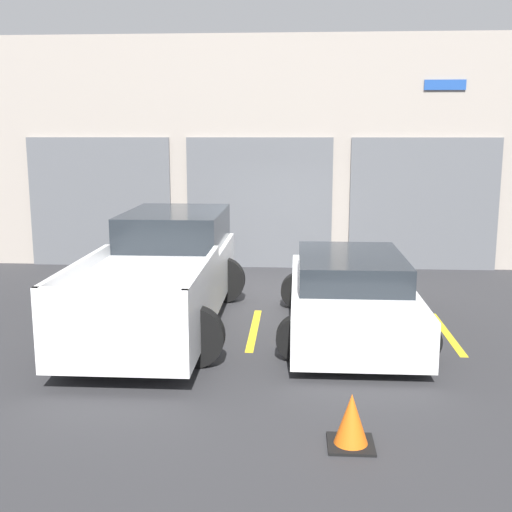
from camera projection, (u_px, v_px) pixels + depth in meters
The scene contains 8 objects.
ground_plane at pixel (261, 299), 12.07m from camera, with size 28.00×28.00×0.00m, color #2D2D30.
shophouse_building at pixel (268, 156), 14.80m from camera, with size 14.03×0.68×5.24m.
pickup_truck at pixel (163, 274), 10.44m from camera, with size 2.47×5.40×1.71m.
sedan_white at pixel (350, 295), 10.04m from camera, with size 2.24×4.35×1.22m.
parking_stripe_far_left at pixel (68, 326), 10.41m from camera, with size 0.12×2.20×0.01m, color gold.
parking_stripe_left at pixel (254, 329), 10.22m from camera, with size 0.12×2.20×0.01m, color gold.
parking_stripe_centre at pixel (447, 333), 10.03m from camera, with size 0.12×2.20×0.01m, color gold.
traffic_cone at pixel (351, 422), 6.39m from camera, with size 0.47×0.47×0.55m.
Camera 1 is at (0.65, -11.68, 3.09)m, focal length 45.00 mm.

